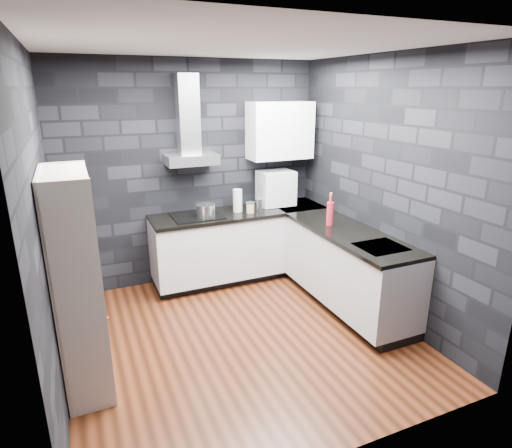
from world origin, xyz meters
TOP-DOWN VIEW (x-y plane):
  - ground at (0.00, 0.00)m, footprint 3.20×3.20m
  - ceiling at (0.00, 0.00)m, footprint 3.20×3.20m
  - wall_back at (0.00, 1.62)m, footprint 3.20×0.05m
  - wall_front at (0.00, -1.62)m, footprint 3.20×0.05m
  - wall_left at (-1.62, 0.00)m, footprint 0.05×3.20m
  - wall_right at (1.62, 0.00)m, footprint 0.05×3.20m
  - toekick_back at (0.50, 1.34)m, footprint 2.18×0.50m
  - toekick_right at (1.34, 0.10)m, footprint 0.50×1.78m
  - counter_back_cab at (0.50, 1.30)m, footprint 2.20×0.60m
  - counter_right_cab at (1.30, 0.10)m, footprint 0.60×1.80m
  - counter_back_top at (0.50, 1.29)m, footprint 2.20×0.62m
  - counter_right_top at (1.29, 0.10)m, footprint 0.62×1.80m
  - counter_corner_top at (1.30, 1.30)m, footprint 0.62×0.62m
  - hood_body at (-0.05, 1.43)m, footprint 0.60×0.34m
  - hood_chimney at (-0.05, 1.50)m, footprint 0.24×0.20m
  - upper_cabinet at (1.10, 1.43)m, footprint 0.80×0.35m
  - cooktop at (-0.05, 1.30)m, footprint 0.58×0.50m
  - sink_rim at (1.30, -0.40)m, footprint 0.44×0.40m
  - pot at (0.04, 1.22)m, footprint 0.27×0.27m
  - glass_vase at (0.47, 1.30)m, footprint 0.14×0.14m
  - storage_jar at (0.59, 1.19)m, footprint 0.11×0.11m
  - utensil_crock at (0.76, 1.29)m, footprint 0.13×0.13m
  - appliance_garage at (1.04, 1.39)m, footprint 0.44×0.34m
  - red_bottle at (1.21, 0.38)m, footprint 0.10×0.10m
  - bookshelf at (-1.42, -0.12)m, footprint 0.58×0.87m
  - fruit_bowl at (-1.42, -0.17)m, footprint 0.21×0.21m
  - book_red at (-1.42, 0.04)m, footprint 0.16×0.10m
  - book_second at (-1.45, 0.06)m, footprint 0.15×0.02m

SIDE VIEW (x-z plane):
  - ground at x=0.00m, z-range 0.00..0.00m
  - toekick_back at x=0.50m, z-range 0.00..0.10m
  - toekick_right at x=1.34m, z-range 0.00..0.10m
  - counter_back_cab at x=0.50m, z-range 0.10..0.86m
  - counter_right_cab at x=1.30m, z-range 0.10..0.86m
  - book_red at x=-1.42m, z-range 0.46..0.69m
  - book_second at x=-1.45m, z-range 0.49..0.70m
  - counter_back_top at x=0.50m, z-range 0.86..0.90m
  - counter_right_top at x=1.29m, z-range 0.86..0.90m
  - counter_corner_top at x=1.30m, z-range 0.86..0.90m
  - sink_rim at x=1.30m, z-range 0.89..0.90m
  - bookshelf at x=-1.42m, z-range 0.00..1.80m
  - cooktop at x=-0.05m, z-range 0.90..0.91m
  - fruit_bowl at x=-1.42m, z-range 0.91..0.96m
  - storage_jar at x=0.59m, z-range 0.90..1.02m
  - utensil_crock at x=0.76m, z-range 0.90..1.03m
  - pot at x=0.04m, z-range 0.91..1.04m
  - red_bottle at x=1.21m, z-range 0.90..1.16m
  - glass_vase at x=0.47m, z-range 0.90..1.18m
  - appliance_garage at x=1.04m, z-range 0.91..1.34m
  - wall_back at x=0.00m, z-range 0.00..2.70m
  - wall_front at x=0.00m, z-range 0.00..2.70m
  - wall_left at x=-1.62m, z-range 0.00..2.70m
  - wall_right at x=1.62m, z-range 0.00..2.70m
  - hood_body at x=-0.05m, z-range 1.50..1.62m
  - upper_cabinet at x=1.10m, z-range 1.50..2.20m
  - hood_chimney at x=-0.05m, z-range 1.62..2.52m
  - ceiling at x=0.00m, z-range 2.70..2.70m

